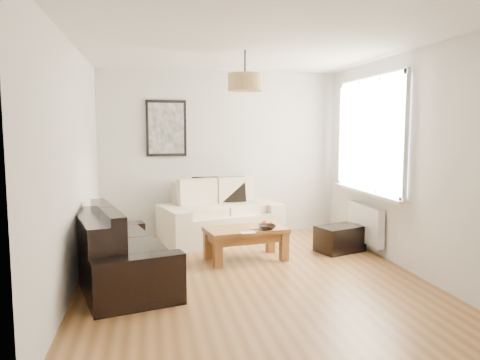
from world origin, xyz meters
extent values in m
plane|color=brown|center=(0.00, 0.00, 0.00)|extent=(4.50, 4.50, 0.00)
cube|color=white|center=(1.82, 0.80, 0.38)|extent=(0.10, 0.90, 0.52)
cylinder|color=tan|center=(0.00, 0.30, 2.23)|extent=(0.40, 0.40, 0.20)
cube|color=black|center=(1.45, 0.81, 0.18)|extent=(0.72, 0.59, 0.36)
cube|color=black|center=(-0.28, 1.99, 0.75)|extent=(0.41, 0.13, 0.40)
cube|color=black|center=(0.15, 1.99, 0.74)|extent=(0.41, 0.15, 0.40)
imported|color=black|center=(0.34, 0.53, 0.45)|extent=(0.23, 0.23, 0.06)
sphere|color=#DC4412|center=(0.36, 0.72, 0.46)|extent=(0.09, 0.09, 0.07)
sphere|color=orange|center=(0.45, 0.71, 0.46)|extent=(0.07, 0.07, 0.06)
sphere|color=orange|center=(0.35, 0.75, 0.46)|extent=(0.07, 0.07, 0.06)
cube|color=beige|center=(0.06, 0.38, 0.42)|extent=(0.19, 0.13, 0.01)
camera|label=1|loc=(-1.10, -5.00, 1.68)|focal=34.21mm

